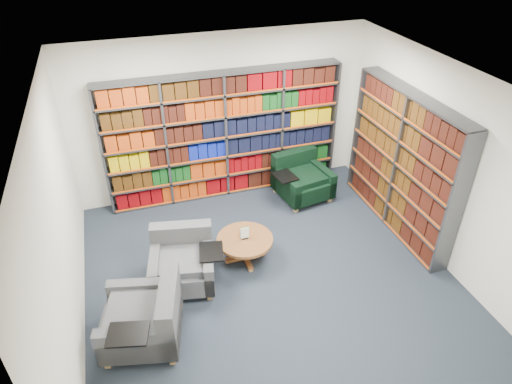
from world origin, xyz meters
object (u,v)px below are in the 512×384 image
object	(u,v)px
chair_teal_front	(149,320)
coffee_table	(245,243)
chair_green_right	(300,180)
chair_teal_left	(183,262)

from	to	relation	value
chair_teal_front	coffee_table	world-z (taller)	chair_teal_front
coffee_table	chair_green_right	bearing A→B (deg)	43.55
chair_green_right	chair_teal_front	world-z (taller)	chair_teal_front
chair_teal_left	chair_green_right	distance (m)	2.80
chair_teal_left	chair_teal_front	size ratio (longest dim) A/B	0.92
chair_teal_left	coffee_table	world-z (taller)	chair_teal_left
chair_teal_front	coffee_table	bearing A→B (deg)	34.69
chair_green_right	coffee_table	world-z (taller)	chair_green_right
chair_green_right	chair_teal_front	distance (m)	3.79
chair_teal_front	chair_teal_left	bearing A→B (deg)	57.95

